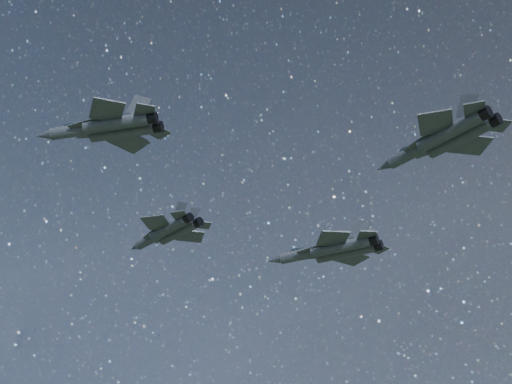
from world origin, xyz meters
The scene contains 4 objects.
jet_lead centered at (-18.39, 4.27, 152.85)m, with size 15.74×10.93×3.96m.
jet_left centered at (-0.64, 19.81, 150.88)m, with size 18.34×12.65×4.60m.
jet_right centered at (-4.28, -20.12, 151.09)m, with size 14.88×9.80×3.81m.
jet_slot centered at (24.23, 1.30, 149.84)m, with size 16.02×11.01×4.02m.
Camera 1 is at (45.45, -60.68, 107.07)m, focal length 50.00 mm.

